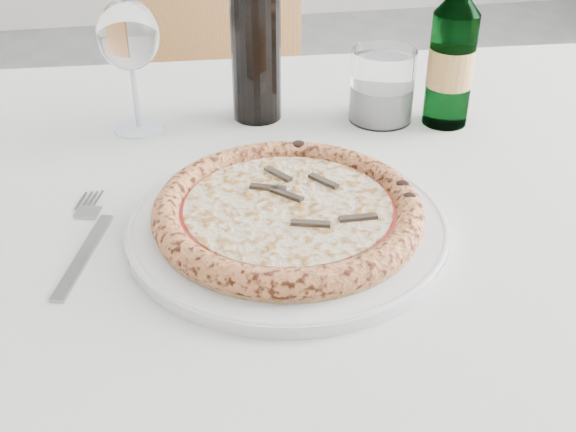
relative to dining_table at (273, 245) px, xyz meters
name	(u,v)px	position (x,y,z in m)	size (l,w,h in m)	color
dining_table	(273,245)	(0.00, 0.00, 0.00)	(1.54, 0.96, 0.76)	brown
chair_far	(242,96)	(0.06, 0.81, -0.14)	(0.53, 0.53, 0.93)	brown
plate	(288,225)	(0.00, -0.10, 0.09)	(0.34, 0.34, 0.02)	white
pizza	(288,211)	(0.00, -0.10, 0.11)	(0.29, 0.29, 0.03)	tan
fork	(85,241)	(-0.21, -0.08, 0.09)	(0.06, 0.21, 0.00)	gray
wine_glass	(128,38)	(-0.15, 0.19, 0.21)	(0.08, 0.08, 0.18)	white
tumbler	(382,90)	(0.18, 0.16, 0.13)	(0.09, 0.09, 0.10)	white
beer_bottle	(452,56)	(0.27, 0.13, 0.18)	(0.06, 0.06, 0.24)	#1F572D
wine_bottle	(256,35)	(0.01, 0.20, 0.20)	(0.07, 0.07, 0.28)	black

